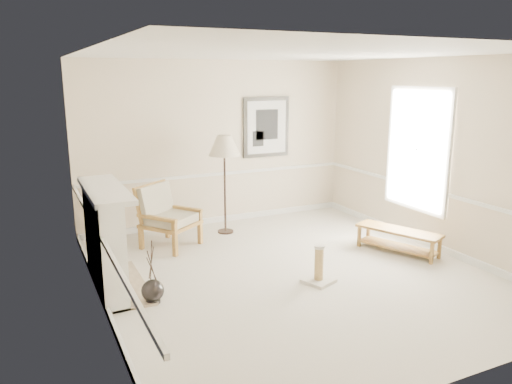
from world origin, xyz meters
TOP-DOWN VIEW (x-y plane):
  - ground at (0.00, 0.00)m, footprint 5.50×5.50m
  - room at (0.14, 0.08)m, footprint 5.04×5.54m
  - fireplace at (-2.34, 0.60)m, footprint 0.64×1.64m
  - floor_vase at (-1.94, -0.06)m, footprint 0.27×0.27m
  - armchair at (-1.24, 1.89)m, footprint 1.06×1.07m
  - floor_lamp at (-0.13, 2.10)m, footprint 0.68×0.68m
  - bench at (1.86, 0.05)m, footprint 0.86×1.32m
  - scratching_post at (0.16, -0.40)m, footprint 0.46×0.46m

SIDE VIEW (x-z plane):
  - ground at x=0.00m, z-range 0.00..0.00m
  - floor_vase at x=-1.94m, z-range -0.25..0.54m
  - scratching_post at x=0.16m, z-range -0.09..0.41m
  - bench at x=1.86m, z-range 0.06..0.42m
  - armchair at x=-1.24m, z-range 0.04..1.02m
  - fireplace at x=-2.34m, z-range -0.01..1.30m
  - floor_lamp at x=-0.13m, z-range 0.62..2.29m
  - room at x=0.14m, z-range 0.41..3.33m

